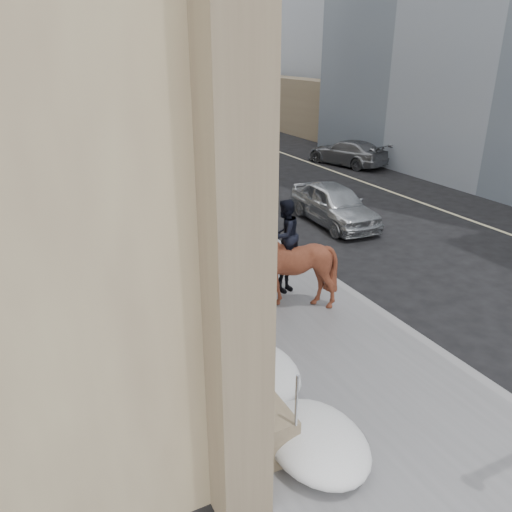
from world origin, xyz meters
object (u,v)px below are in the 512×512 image
at_px(mounted_horse_left, 192,229).
at_px(car_grey, 347,152).
at_px(mounted_horse_right, 286,263).
at_px(car_silver, 334,204).
at_px(pedestrian, 285,264).

height_order(mounted_horse_left, car_grey, mounted_horse_left).
xyz_separation_m(mounted_horse_right, car_silver, (4.97, 5.09, -0.55)).
relative_size(car_silver, car_grey, 0.92).
relative_size(mounted_horse_left, mounted_horse_right, 1.03).
bearing_deg(mounted_horse_right, car_silver, -159.09).
relative_size(mounted_horse_left, pedestrian, 1.82).
height_order(pedestrian, car_grey, pedestrian).
distance_m(mounted_horse_left, mounted_horse_right, 3.51).
distance_m(pedestrian, car_grey, 16.63).
bearing_deg(car_silver, mounted_horse_right, -130.86).
xyz_separation_m(mounted_horse_left, car_silver, (6.18, 1.79, -0.57)).
height_order(mounted_horse_right, car_grey, mounted_horse_right).
relative_size(pedestrian, car_grey, 0.33).
height_order(mounted_horse_left, mounted_horse_right, mounted_horse_left).
distance_m(mounted_horse_right, car_silver, 7.14).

